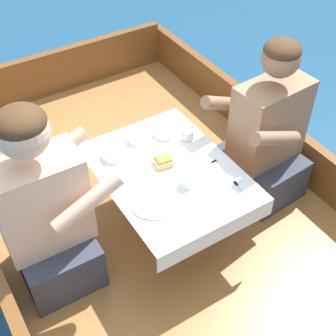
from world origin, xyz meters
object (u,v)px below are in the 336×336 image
Objects in this scene: person_starboard at (266,138)px; sandwich at (164,161)px; coffee_cup_port at (187,181)px; person_port at (46,215)px; coffee_cup_starboard at (135,137)px; tin_can at (188,135)px.

person_starboard is 9.78× the size of sandwich.
coffee_cup_port is at bearing 6.13° from person_starboard.
person_port is at bearing -7.99° from person_starboard.
coffee_cup_starboard is (-0.03, 0.24, -0.00)m from sandwich.
person_starboard is 10.44× the size of coffee_cup_starboard.
coffee_cup_port reaches higher than coffee_cup_starboard.
person_starboard is 10.86× the size of coffee_cup_port.
person_port reaches higher than sandwich.
person_port is 0.67m from coffee_cup_port.
person_starboard is at bearing 10.30° from coffee_cup_port.
coffee_cup_port is (0.02, -0.18, -0.00)m from sandwich.
person_starboard reaches higher than tin_can.
person_starboard is at bearing -25.68° from coffee_cup_starboard.
coffee_cup_port is at bearing -124.14° from tin_can.
tin_can is at bearing -27.40° from coffee_cup_starboard.
tin_can is (0.84, 0.10, 0.04)m from person_port.
coffee_cup_starboard is (-0.05, 0.42, -0.00)m from coffee_cup_port.
tin_can is (0.22, 0.11, -0.00)m from sandwich.
coffee_cup_port is 0.42m from coffee_cup_starboard.
person_starboard reaches higher than sandwich.
person_port is 0.62m from sandwich.
person_port is 15.05× the size of tin_can.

